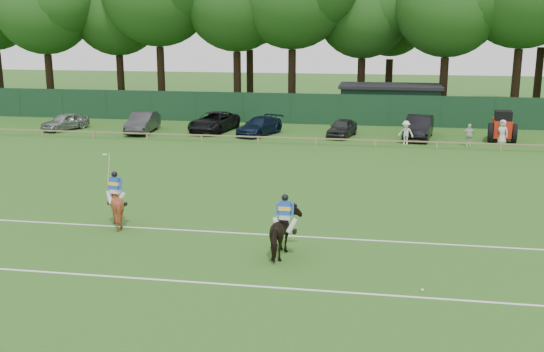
% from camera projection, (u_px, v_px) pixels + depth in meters
% --- Properties ---
extents(ground, '(160.00, 160.00, 0.00)m').
position_uv_depth(ground, '(248.00, 226.00, 26.03)').
color(ground, '#1E4C14').
rests_on(ground, ground).
extents(horse_dark, '(1.02, 2.10, 1.74)m').
position_uv_depth(horse_dark, '(285.00, 233.00, 22.45)').
color(horse_dark, black).
rests_on(horse_dark, ground).
extents(horse_chestnut, '(1.70, 1.83, 1.72)m').
position_uv_depth(horse_chestnut, '(116.00, 205.00, 25.91)').
color(horse_chestnut, maroon).
rests_on(horse_chestnut, ground).
extents(sedan_silver, '(3.04, 4.17, 1.32)m').
position_uv_depth(sedan_silver, '(65.00, 121.00, 49.07)').
color(sedan_silver, '#989A9D').
rests_on(sedan_silver, ground).
extents(sedan_grey, '(2.01, 4.75, 1.53)m').
position_uv_depth(sedan_grey, '(143.00, 122.00, 47.88)').
color(sedan_grey, '#2D2D2F').
rests_on(sedan_grey, ground).
extents(suv_black, '(3.37, 5.64, 1.47)m').
position_uv_depth(suv_black, '(214.00, 122.00, 48.36)').
color(suv_black, black).
rests_on(suv_black, ground).
extents(sedan_navy, '(3.35, 4.86, 1.31)m').
position_uv_depth(sedan_navy, '(259.00, 126.00, 46.90)').
color(sedan_navy, black).
rests_on(sedan_navy, ground).
extents(hatch_grey, '(2.34, 4.04, 1.29)m').
position_uv_depth(hatch_grey, '(342.00, 128.00, 46.12)').
color(hatch_grey, '#28282A').
rests_on(hatch_grey, ground).
extents(estate_black, '(2.45, 5.16, 1.63)m').
position_uv_depth(estate_black, '(419.00, 127.00, 45.36)').
color(estate_black, black).
rests_on(estate_black, ground).
extents(spectator_left, '(1.19, 0.92, 1.63)m').
position_uv_depth(spectator_left, '(406.00, 133.00, 43.15)').
color(spectator_left, silver).
rests_on(spectator_left, ground).
extents(spectator_mid, '(0.90, 0.39, 1.53)m').
position_uv_depth(spectator_mid, '(469.00, 135.00, 42.50)').
color(spectator_mid, silver).
rests_on(spectator_mid, ground).
extents(spectator_right, '(0.99, 0.90, 1.69)m').
position_uv_depth(spectator_right, '(502.00, 132.00, 43.20)').
color(spectator_right, silver).
rests_on(spectator_right, ground).
extents(rider_dark, '(0.94, 0.38, 1.41)m').
position_uv_depth(rider_dark, '(285.00, 212.00, 22.26)').
color(rider_dark, silver).
rests_on(rider_dark, ground).
extents(rider_chestnut, '(0.93, 0.69, 2.05)m').
position_uv_depth(rider_chestnut, '(115.00, 187.00, 25.72)').
color(rider_chestnut, silver).
rests_on(rider_chestnut, ground).
extents(polo_ball, '(0.09, 0.09, 0.09)m').
position_uv_depth(polo_ball, '(422.00, 290.00, 19.67)').
color(polo_ball, silver).
rests_on(polo_ball, ground).
extents(pitch_lines, '(60.00, 5.10, 0.01)m').
position_uv_depth(pitch_lines, '(228.00, 256.00, 22.68)').
color(pitch_lines, silver).
rests_on(pitch_lines, ground).
extents(pitch_rail, '(62.10, 0.10, 0.50)m').
position_uv_depth(pitch_rail, '(301.00, 138.00, 43.18)').
color(pitch_rail, '#997F5B').
rests_on(pitch_rail, ground).
extents(perimeter_fence, '(92.08, 0.08, 2.50)m').
position_uv_depth(perimeter_fence, '(315.00, 109.00, 51.62)').
color(perimeter_fence, '#14351E').
rests_on(perimeter_fence, ground).
extents(utility_shed, '(8.40, 4.40, 3.04)m').
position_uv_depth(utility_shed, '(389.00, 103.00, 53.46)').
color(utility_shed, '#14331E').
rests_on(utility_shed, ground).
extents(tree_row, '(96.00, 12.00, 21.00)m').
position_uv_depth(tree_row, '(345.00, 112.00, 59.26)').
color(tree_row, '#26561C').
rests_on(tree_row, ground).
extents(tractor, '(1.99, 2.77, 2.20)m').
position_uv_depth(tractor, '(502.00, 127.00, 44.07)').
color(tractor, '#B72210').
rests_on(tractor, ground).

